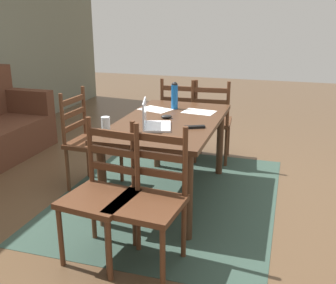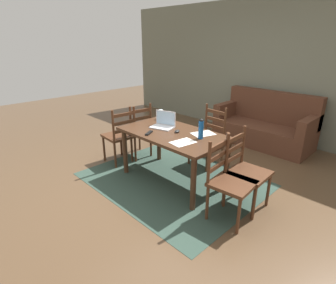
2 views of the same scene
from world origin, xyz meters
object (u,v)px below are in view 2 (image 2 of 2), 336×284
Objects in this scene: chair_left_far at (136,131)px; chair_far_head at (208,137)px; chair_right_far at (245,171)px; drinking_glass at (161,114)px; chair_right_near at (229,181)px; tv_remote at (149,133)px; couch at (265,126)px; dining_table at (173,139)px; chair_left_near at (120,136)px; laptop at (164,123)px; water_bottle at (201,128)px; computer_mouse at (177,131)px.

chair_far_head is (1.05, 0.63, 0.00)m from chair_left_far.
chair_right_far is 6.27× the size of drinking_glass.
tv_remote is (-1.24, -0.10, 0.28)m from chair_right_near.
chair_right_near is at bearing -71.44° from couch.
chair_far_head reaches higher than dining_table.
chair_left_far is 0.53× the size of couch.
chair_right_near is at bearing -0.01° from chair_left_near.
chair_left_far reaches higher than drinking_glass.
tv_remote is (0.08, -0.35, -0.05)m from laptop.
laptop reaches higher than chair_left_near.
dining_table is 5.69× the size of water_bottle.
dining_table is at bearing 29.02° from tv_remote.
couch is at bearing 111.24° from chair_right_far.
chair_far_head is at bearing 54.01° from tv_remote.
chair_far_head is 1.43m from chair_left_near.
laptop is (-1.31, -0.09, 0.33)m from chair_right_far.
chair_right_near reaches higher than drinking_glass.
tv_remote is at bearing -150.31° from water_bottle.
chair_far_head is 1.56m from couch.
couch reaches higher than computer_mouse.
laptop is at bearing -6.72° from chair_left_far.
couch is (0.20, 1.54, -0.11)m from chair_far_head.
couch reaches higher than drinking_glass.
laptop is at bearing 164.66° from dining_table.
water_bottle is at bearing -60.08° from chair_far_head.
chair_left_near is at bearing -170.54° from dining_table.
chair_far_head is 0.81m from computer_mouse.
tv_remote is (-0.61, -0.35, -0.13)m from water_bottle.
chair_left_near is at bearing -131.35° from drinking_glass.
water_bottle reaches higher than chair_left_near.
chair_far_head is (0.00, 0.80, -0.18)m from dining_table.
chair_left_far is 2.57× the size of laptop.
chair_far_head is 1.00× the size of chair_right_near.
chair_left_near reaches higher than computer_mouse.
chair_right_near is (1.04, -0.17, -0.18)m from dining_table.
chair_left_near is (-1.05, -0.97, 0.00)m from chair_far_head.
dining_table is at bearing -15.34° from laptop.
computer_mouse is at bearing -94.02° from couch.
water_bottle is (1.46, -0.09, 0.41)m from chair_left_far.
computer_mouse is (1.08, 0.21, 0.29)m from chair_left_near.
dining_table is 0.71m from drinking_glass.
chair_right_far is at bearing -31.12° from chair_far_head.
chair_right_far is at bearing 90.02° from chair_right_near.
chair_left_far is 1.22m from chair_far_head.
computer_mouse is at bearing -6.38° from laptop.
chair_right_far reaches higher than dining_table.
drinking_glass is at bearing 142.57° from laptop.
chair_left_near is at bearing -170.32° from water_bottle.
chair_right_far is 1.06m from computer_mouse.
dining_table is 1.07m from chair_right_near.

